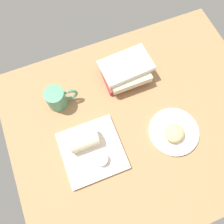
% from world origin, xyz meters
% --- Properties ---
extents(dining_table, '(1.10, 0.90, 0.04)m').
position_xyz_m(dining_table, '(0.00, 0.00, 0.02)').
color(dining_table, '#9E754C').
rests_on(dining_table, ground).
extents(round_plate, '(0.21, 0.21, 0.01)m').
position_xyz_m(round_plate, '(-0.11, 0.09, 0.05)').
color(round_plate, white).
rests_on(round_plate, dining_table).
extents(scone_pastry, '(0.11, 0.11, 0.04)m').
position_xyz_m(scone_pastry, '(-0.10, 0.10, 0.08)').
color(scone_pastry, '#D0B579').
rests_on(scone_pastry, round_plate).
extents(square_plate, '(0.24, 0.24, 0.02)m').
position_xyz_m(square_plate, '(0.23, 0.04, 0.05)').
color(square_plate, silver).
rests_on(square_plate, dining_table).
extents(sauce_cup, '(0.05, 0.05, 0.03)m').
position_xyz_m(sauce_cup, '(0.21, 0.09, 0.07)').
color(sauce_cup, silver).
rests_on(sauce_cup, square_plate).
extents(breakfast_wrap, '(0.12, 0.07, 0.07)m').
position_xyz_m(breakfast_wrap, '(0.25, 0.00, 0.09)').
color(breakfast_wrap, beige).
rests_on(breakfast_wrap, square_plate).
extents(book_stack, '(0.22, 0.17, 0.09)m').
position_xyz_m(book_stack, '(-0.02, -0.23, 0.09)').
color(book_stack, '#A53338').
rests_on(book_stack, dining_table).
extents(coffee_mug, '(0.14, 0.08, 0.10)m').
position_xyz_m(coffee_mug, '(0.29, -0.21, 0.09)').
color(coffee_mug, '#4C8C6B').
rests_on(coffee_mug, dining_table).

